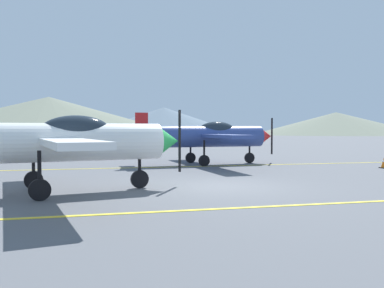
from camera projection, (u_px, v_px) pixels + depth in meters
name	position (u px, v px, depth m)	size (l,w,h in m)	color
ground_plane	(217.00, 186.00, 13.62)	(400.00, 400.00, 0.00)	#54565B
apron_line_near	(262.00, 207.00, 10.01)	(80.00, 0.16, 0.01)	yellow
apron_line_far	(175.00, 167.00, 20.68)	(80.00, 0.16, 0.01)	yellow
airplane_near	(55.00, 141.00, 12.07)	(8.08, 9.22, 2.76)	white
airplane_mid	(206.00, 136.00, 22.22)	(8.03, 9.23, 2.76)	#33478C
traffic_cone_front	(384.00, 162.00, 20.02)	(0.36, 0.36, 0.59)	black
hill_centerleft	(49.00, 116.00, 129.51)	(88.51, 88.51, 12.18)	slate
hill_centerright	(164.00, 121.00, 171.94)	(65.58, 65.58, 11.12)	slate
hill_right	(336.00, 124.00, 141.57)	(58.12, 58.12, 7.79)	slate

